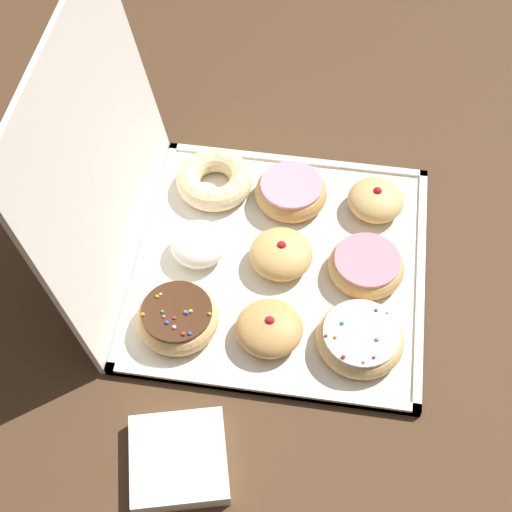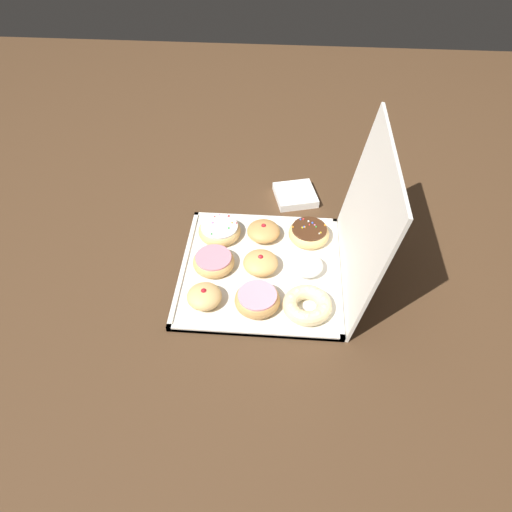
% 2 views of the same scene
% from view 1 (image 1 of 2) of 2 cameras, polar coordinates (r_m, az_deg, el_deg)
% --- Properties ---
extents(ground_plane, '(3.00, 3.00, 0.00)m').
position_cam_1_polar(ground_plane, '(1.13, 1.83, -0.81)').
color(ground_plane, '#4C331E').
extents(donut_box, '(0.42, 0.42, 0.01)m').
position_cam_1_polar(donut_box, '(1.13, 1.84, -0.65)').
color(donut_box, silver).
rests_on(donut_box, ground).
extents(box_lid_open, '(0.42, 0.07, 0.38)m').
position_cam_1_polar(box_lid_open, '(1.03, -11.57, 6.97)').
color(box_lid_open, silver).
rests_on(box_lid_open, ground).
extents(sprinkle_donut_0, '(0.12, 0.12, 0.04)m').
position_cam_1_polar(sprinkle_donut_0, '(1.05, 7.76, -6.08)').
color(sprinkle_donut_0, '#E5B770').
rests_on(sprinkle_donut_0, donut_box).
extents(pink_frosted_donut_1, '(0.11, 0.11, 0.04)m').
position_cam_1_polar(pink_frosted_donut_1, '(1.11, 8.19, -0.74)').
color(pink_frosted_donut_1, tan).
rests_on(pink_frosted_donut_1, donut_box).
extents(jelly_filled_donut_2, '(0.09, 0.09, 0.05)m').
position_cam_1_polar(jelly_filled_donut_2, '(1.18, 8.88, 4.13)').
color(jelly_filled_donut_2, '#E5B770').
rests_on(jelly_filled_donut_2, donut_box).
extents(jelly_filled_donut_3, '(0.09, 0.09, 0.05)m').
position_cam_1_polar(jelly_filled_donut_3, '(1.04, 0.97, -5.37)').
color(jelly_filled_donut_3, tan).
rests_on(jelly_filled_donut_3, donut_box).
extents(jelly_filled_donut_4, '(0.09, 0.09, 0.05)m').
position_cam_1_polar(jelly_filled_donut_4, '(1.11, 1.99, -0.01)').
color(jelly_filled_donut_4, tan).
rests_on(jelly_filled_donut_4, donut_box).
extents(pink_frosted_donut_5, '(0.11, 0.11, 0.04)m').
position_cam_1_polar(pink_frosted_donut_5, '(1.18, 2.44, 4.82)').
color(pink_frosted_donut_5, tan).
rests_on(pink_frosted_donut_5, donut_box).
extents(sprinkle_donut_6, '(0.11, 0.11, 0.04)m').
position_cam_1_polar(sprinkle_donut_6, '(1.06, -5.84, -4.57)').
color(sprinkle_donut_6, '#E5B770').
rests_on(sprinkle_donut_6, donut_box).
extents(powdered_filled_donut_7, '(0.08, 0.08, 0.05)m').
position_cam_1_polar(powdered_filled_donut_7, '(1.12, -4.24, 1.03)').
color(powdered_filled_donut_7, white).
rests_on(powdered_filled_donut_7, donut_box).
extents(cruller_donut_8, '(0.12, 0.12, 0.04)m').
position_cam_1_polar(cruller_donut_8, '(1.20, -3.09, 5.71)').
color(cruller_donut_8, beige).
rests_on(cruller_donut_8, donut_box).
extents(napkin_stack, '(0.15, 0.15, 0.02)m').
position_cam_1_polar(napkin_stack, '(0.99, -5.77, -14.80)').
color(napkin_stack, white).
rests_on(napkin_stack, ground).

